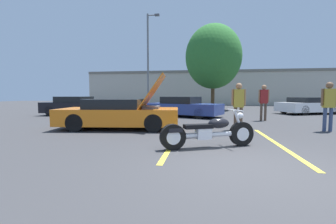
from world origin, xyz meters
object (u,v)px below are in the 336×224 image
(parked_car_mid_row, at_px, (183,107))
(spectator_near_motorcycle, at_px, (239,102))
(show_car_hood_open, at_px, (120,114))
(tree_background, at_px, (213,57))
(parked_car_right_row, at_px, (309,106))
(spectator_by_show_car, at_px, (329,102))
(light_pole, at_px, (149,58))
(spectator_midground, at_px, (264,99))
(parked_car_left_row, at_px, (76,106))
(motorcycle, at_px, (208,132))

(parked_car_mid_row, height_order, spectator_near_motorcycle, spectator_near_motorcycle)
(show_car_hood_open, distance_m, parked_car_mid_row, 5.71)
(tree_background, distance_m, parked_car_right_row, 8.36)
(parked_car_mid_row, bearing_deg, spectator_by_show_car, -17.72)
(light_pole, relative_size, spectator_midground, 4.88)
(light_pole, bearing_deg, spectator_by_show_car, -52.23)
(tree_background, xyz_separation_m, spectator_midground, (2.15, -8.33, -3.54))
(light_pole, bearing_deg, parked_car_mid_row, -62.28)
(parked_car_mid_row, distance_m, spectator_by_show_car, 7.48)
(parked_car_left_row, xyz_separation_m, spectator_by_show_car, (12.50, -4.61, 0.47))
(light_pole, distance_m, spectator_near_motorcycle, 14.46)
(light_pole, bearing_deg, spectator_near_motorcycle, -62.74)
(show_car_hood_open, bearing_deg, parked_car_left_row, 127.64)
(tree_background, bearing_deg, show_car_hood_open, -108.99)
(show_car_hood_open, xyz_separation_m, spectator_by_show_car, (7.65, 0.44, 0.48))
(motorcycle, distance_m, spectator_by_show_car, 5.43)
(spectator_midground, bearing_deg, parked_car_right_row, 48.54)
(motorcycle, relative_size, show_car_hood_open, 0.50)
(parked_car_mid_row, height_order, spectator_by_show_car, spectator_by_show_car)
(parked_car_mid_row, xyz_separation_m, spectator_by_show_car, (5.64, -4.90, 0.49))
(parked_car_mid_row, distance_m, spectator_near_motorcycle, 5.61)
(tree_background, xyz_separation_m, parked_car_left_row, (-8.96, -6.91, -4.05))
(spectator_near_motorcycle, height_order, spectator_midground, spectator_midground)
(show_car_hood_open, height_order, parked_car_mid_row, show_car_hood_open)
(parked_car_left_row, height_order, spectator_midground, spectator_midground)
(motorcycle, height_order, parked_car_mid_row, parked_car_mid_row)
(parked_car_right_row, distance_m, parked_car_mid_row, 9.03)
(tree_background, xyz_separation_m, parked_car_mid_row, (-2.10, -6.62, -4.07))
(spectator_near_motorcycle, xyz_separation_m, spectator_by_show_car, (3.14, 0.11, 0.01))
(light_pole, height_order, motorcycle, light_pole)
(parked_car_mid_row, height_order, spectator_midground, spectator_midground)
(parked_car_mid_row, bearing_deg, spectator_midground, 1.30)
(parked_car_left_row, bearing_deg, spectator_near_motorcycle, -25.81)
(tree_background, relative_size, spectator_by_show_car, 4.20)
(motorcycle, distance_m, parked_car_mid_row, 8.19)
(parked_car_right_row, distance_m, spectator_near_motorcycle, 10.07)
(spectator_near_motorcycle, bearing_deg, parked_car_left_row, 153.29)
(show_car_hood_open, bearing_deg, motorcycle, -45.79)
(tree_background, distance_m, motorcycle, 15.33)
(motorcycle, relative_size, spectator_midground, 1.29)
(motorcycle, bearing_deg, spectator_near_motorcycle, 46.00)
(light_pole, relative_size, motorcycle, 3.79)
(motorcycle, xyz_separation_m, spectator_by_show_car, (4.34, 3.19, 0.67))
(spectator_near_motorcycle, bearing_deg, tree_background, 91.96)
(tree_background, height_order, spectator_by_show_car, tree_background)
(tree_background, relative_size, spectator_near_motorcycle, 4.23)
(tree_background, bearing_deg, spectator_near_motorcycle, -88.04)
(parked_car_mid_row, xyz_separation_m, parked_car_left_row, (-6.86, -0.29, 0.01))
(spectator_near_motorcycle, bearing_deg, parked_car_mid_row, 116.56)
(motorcycle, xyz_separation_m, show_car_hood_open, (-3.32, 2.74, 0.20))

